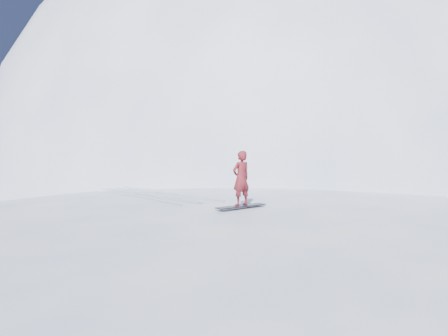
% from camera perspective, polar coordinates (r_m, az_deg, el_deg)
% --- Properties ---
extents(ground, '(400.00, 400.00, 0.00)m').
position_cam_1_polar(ground, '(12.57, 3.77, -16.34)').
color(ground, white).
rests_on(ground, ground).
extents(near_ridge, '(36.00, 28.00, 4.80)m').
position_cam_1_polar(near_ridge, '(15.50, 0.52, -12.57)').
color(near_ridge, white).
rests_on(near_ridge, ground).
extents(summit_peak, '(60.00, 56.00, 56.00)m').
position_cam_1_polar(summit_peak, '(46.06, 8.26, -2.21)').
color(summit_peak, white).
rests_on(summit_peak, ground).
extents(peak_shoulder, '(28.00, 24.00, 18.00)m').
position_cam_1_polar(peak_shoulder, '(34.41, -1.17, -3.95)').
color(peak_shoulder, white).
rests_on(peak_shoulder, ground).
extents(wind_bumps, '(16.00, 14.40, 1.00)m').
position_cam_1_polar(wind_bumps, '(14.03, -3.20, -14.25)').
color(wind_bumps, white).
rests_on(wind_bumps, ground).
extents(snowboard, '(1.73, 0.49, 0.03)m').
position_cam_1_polar(snowboard, '(11.89, 2.45, -5.45)').
color(snowboard, black).
rests_on(snowboard, near_ridge).
extents(snowboarder, '(0.63, 0.45, 1.62)m').
position_cam_1_polar(snowboarder, '(11.80, 2.46, -1.48)').
color(snowboarder, maroon).
rests_on(snowboarder, snowboard).
extents(board_tracks, '(2.61, 5.92, 0.04)m').
position_cam_1_polar(board_tracks, '(15.13, -10.39, -3.66)').
color(board_tracks, silver).
rests_on(board_tracks, ground).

